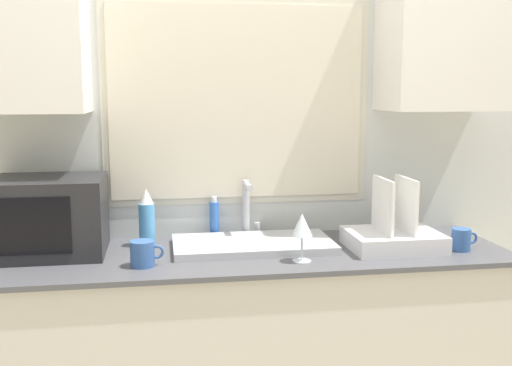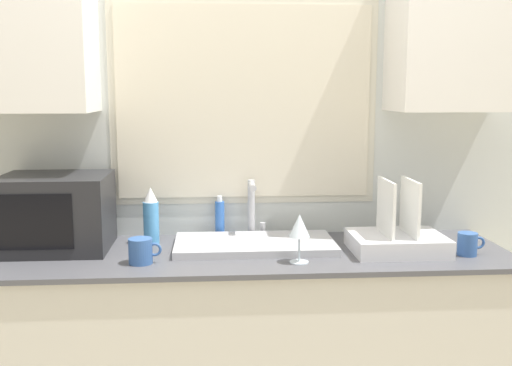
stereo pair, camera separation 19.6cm
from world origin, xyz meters
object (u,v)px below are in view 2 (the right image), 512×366
object	(u,v)px
dish_rack	(397,238)
spray_bottle	(151,217)
faucet	(253,205)
microwave	(56,212)
soap_bottle	(220,218)
mug_near_sink	(141,251)
wine_glass	(299,227)

from	to	relation	value
dish_rack	spray_bottle	world-z (taller)	dish_rack
faucet	microwave	bearing A→B (deg)	-169.94
microwave	soap_bottle	xyz separation A→B (m)	(0.66, 0.16, -0.07)
microwave	spray_bottle	world-z (taller)	microwave
mug_near_sink	wine_glass	size ratio (longest dim) A/B	0.66
dish_rack	mug_near_sink	xyz separation A→B (m)	(-1.00, -0.09, -0.01)
microwave	faucet	bearing A→B (deg)	10.06
dish_rack	mug_near_sink	bearing A→B (deg)	-174.80
mug_near_sink	wine_glass	bearing A→B (deg)	-3.15
spray_bottle	mug_near_sink	size ratio (longest dim) A/B	1.96
dish_rack	spray_bottle	xyz separation A→B (m)	(-0.99, 0.20, 0.06)
faucet	wine_glass	size ratio (longest dim) A/B	1.36
wine_glass	spray_bottle	bearing A→B (deg)	150.69
microwave	wine_glass	distance (m)	0.98
dish_rack	wine_glass	xyz separation A→B (m)	(-0.41, -0.12, 0.08)
dish_rack	mug_near_sink	size ratio (longest dim) A/B	2.98
faucet	microwave	world-z (taller)	microwave
microwave	soap_bottle	distance (m)	0.68
spray_bottle	faucet	bearing A→B (deg)	10.83
microwave	wine_glass	xyz separation A→B (m)	(0.95, -0.26, -0.02)
soap_bottle	wine_glass	world-z (taller)	wine_glass
microwave	soap_bottle	bearing A→B (deg)	13.92
faucet	soap_bottle	world-z (taller)	faucet
faucet	dish_rack	size ratio (longest dim) A/B	0.69
faucet	mug_near_sink	world-z (taller)	faucet
dish_rack	mug_near_sink	distance (m)	1.00
spray_bottle	soap_bottle	bearing A→B (deg)	19.79
soap_bottle	faucet	bearing A→B (deg)	-8.39
faucet	spray_bottle	world-z (taller)	faucet
microwave	dish_rack	distance (m)	1.37
microwave	dish_rack	size ratio (longest dim) A/B	1.16
dish_rack	wine_glass	size ratio (longest dim) A/B	1.98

